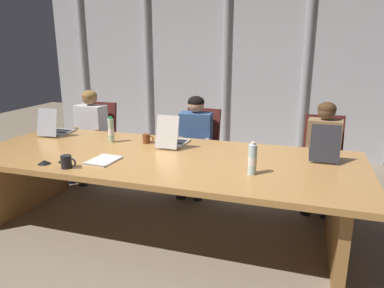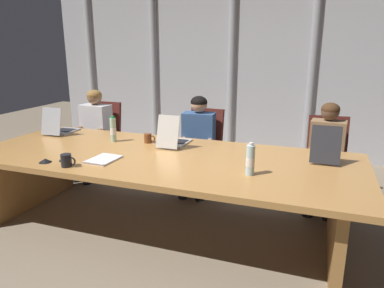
{
  "view_description": "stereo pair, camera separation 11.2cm",
  "coord_description": "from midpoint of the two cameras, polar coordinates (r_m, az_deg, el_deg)",
  "views": [
    {
      "loc": [
        1.23,
        -2.92,
        1.71
      ],
      "look_at": [
        0.26,
        0.13,
        0.83
      ],
      "focal_mm": 33.41,
      "sensor_mm": 36.0,
      "label": 1
    },
    {
      "loc": [
        1.34,
        -2.88,
        1.71
      ],
      "look_at": [
        0.26,
        0.13,
        0.83
      ],
      "focal_mm": 33.41,
      "sensor_mm": 36.0,
      "label": 2
    }
  ],
  "objects": [
    {
      "name": "laptop_center",
      "position": [
        3.42,
        19.36,
        -1.09
      ],
      "size": [
        0.25,
        0.44,
        0.33
      ],
      "rotation": [
        0.0,
        0.0,
        1.57
      ],
      "color": "#2D2D33",
      "rests_on": "conference_table"
    },
    {
      "name": "person_left_end",
      "position": [
        4.89,
        -16.95,
        2.32
      ],
      "size": [
        0.42,
        0.56,
        1.16
      ],
      "rotation": [
        0.0,
        0.0,
        -1.64
      ],
      "color": "silver",
      "rests_on": "ground_plane"
    },
    {
      "name": "office_chair_left_end",
      "position": [
        5.08,
        -15.54,
        -0.59
      ],
      "size": [
        0.6,
        0.6,
        0.97
      ],
      "rotation": [
        0.0,
        0.0,
        -1.56
      ],
      "color": "#511E19",
      "rests_on": "ground_plane"
    },
    {
      "name": "coffee_mug_near",
      "position": [
        3.16,
        -20.32,
        -2.69
      ],
      "size": [
        0.14,
        0.09,
        0.11
      ],
      "color": "black",
      "rests_on": "conference_table"
    },
    {
      "name": "person_center",
      "position": [
        4.04,
        19.39,
        -0.77
      ],
      "size": [
        0.39,
        0.57,
        1.14
      ],
      "rotation": [
        0.0,
        0.0,
        -1.65
      ],
      "color": "olive",
      "rests_on": "ground_plane"
    },
    {
      "name": "laptop_left_mid",
      "position": [
        3.64,
        -3.96,
        0.73
      ],
      "size": [
        0.23,
        0.44,
        0.33
      ],
      "rotation": [
        0.0,
        0.0,
        1.55
      ],
      "color": "beige",
      "rests_on": "conference_table"
    },
    {
      "name": "coffee_mug_far",
      "position": [
        3.75,
        -8.08,
        0.86
      ],
      "size": [
        0.12,
        0.08,
        0.1
      ],
      "color": "brown",
      "rests_on": "conference_table"
    },
    {
      "name": "conference_mic_left_side",
      "position": [
        3.34,
        -20.6,
        -2.39
      ],
      "size": [
        0.11,
        0.11,
        0.03
      ],
      "primitive_type": "cone",
      "color": "black",
      "rests_on": "conference_table"
    },
    {
      "name": "conference_mic_middle",
      "position": [
        3.35,
        -23.41,
        -2.67
      ],
      "size": [
        0.11,
        0.11,
        0.03
      ],
      "primitive_type": "cone",
      "color": "black",
      "rests_on": "conference_table"
    },
    {
      "name": "office_chair_left_mid",
      "position": [
        4.47,
        0.31,
        -2.21
      ],
      "size": [
        0.6,
        0.6,
        0.96
      ],
      "rotation": [
        0.0,
        0.0,
        -1.65
      ],
      "color": "#511E19",
      "rests_on": "ground_plane"
    },
    {
      "name": "person_left_mid",
      "position": [
        4.24,
        -0.34,
        0.95
      ],
      "size": [
        0.42,
        0.57,
        1.14
      ],
      "rotation": [
        0.0,
        0.0,
        -1.48
      ],
      "color": "#335184",
      "rests_on": "ground_plane"
    },
    {
      "name": "spiral_notepad",
      "position": [
        3.25,
        -14.95,
        -2.57
      ],
      "size": [
        0.24,
        0.32,
        0.03
      ],
      "rotation": [
        0.0,
        0.0,
        -0.06
      ],
      "color": "silver",
      "rests_on": "conference_table"
    },
    {
      "name": "conference_table",
      "position": [
        3.37,
        -5.8,
        -4.24
      ],
      "size": [
        3.61,
        1.4,
        0.73
      ],
      "color": "#B77F42",
      "rests_on": "ground_plane"
    },
    {
      "name": "ground_plane",
      "position": [
        3.61,
        -5.54,
        -13.01
      ],
      "size": [
        12.76,
        12.76,
        0.0
      ],
      "primitive_type": "plane",
      "color": "#7F705B"
    },
    {
      "name": "water_bottle_secondary",
      "position": [
        2.84,
        8.51,
        -2.49
      ],
      "size": [
        0.07,
        0.07,
        0.26
      ],
      "color": "silver",
      "rests_on": "conference_table"
    },
    {
      "name": "water_bottle_primary",
      "position": [
        3.84,
        -13.61,
        2.09
      ],
      "size": [
        0.06,
        0.06,
        0.27
      ],
      "color": "#ADD1B2",
      "rests_on": "conference_table"
    },
    {
      "name": "laptop_left_end",
      "position": [
        4.4,
        -21.61,
        2.22
      ],
      "size": [
        0.26,
        0.41,
        0.32
      ],
      "rotation": [
        0.0,
        0.0,
        1.61
      ],
      "color": "#A8ADB7",
      "rests_on": "conference_table"
    },
    {
      "name": "curtain_backdrop",
      "position": [
        5.87,
        5.1,
        11.88
      ],
      "size": [
        6.38,
        0.17,
        2.71
      ],
      "color": "#B2B2B7",
      "rests_on": "ground_plane"
    },
    {
      "name": "office_chair_center",
      "position": [
        4.29,
        19.37,
        -3.91
      ],
      "size": [
        0.6,
        0.6,
        0.96
      ],
      "rotation": [
        0.0,
        0.0,
        -1.49
      ],
      "color": "#511E19",
      "rests_on": "ground_plane"
    }
  ]
}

